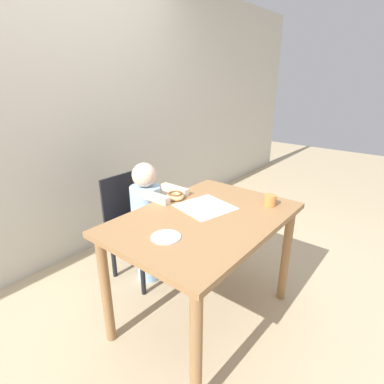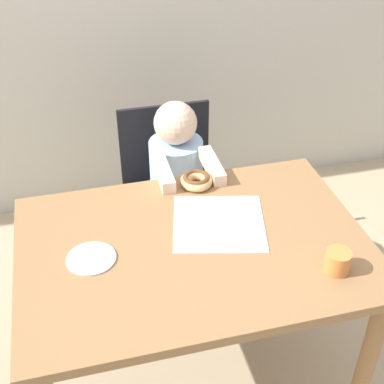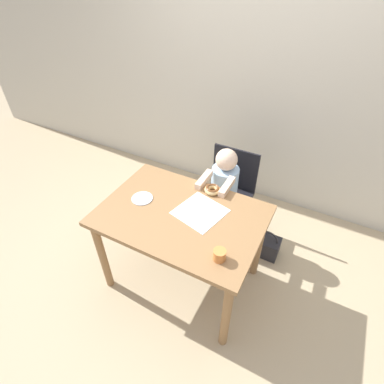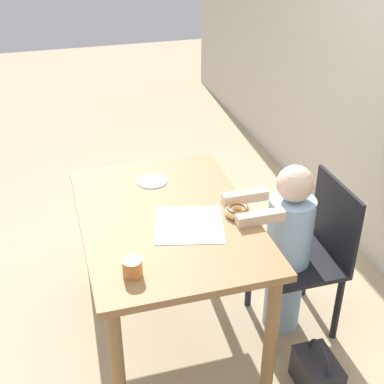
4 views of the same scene
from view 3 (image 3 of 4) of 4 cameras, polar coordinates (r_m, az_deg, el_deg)
ground_plane at (r=2.69m, az=-1.70°, el=-15.92°), size 12.00×12.00×0.00m
wall_back at (r=2.99m, az=11.97°, el=19.99°), size 8.00×0.05×2.50m
dining_table at (r=2.19m, az=-2.03°, el=-6.26°), size 1.15×0.80×0.76m
chair at (r=2.79m, az=6.86°, el=-0.20°), size 0.43×0.41×0.84m
child_figure at (r=2.67m, az=5.95°, el=-0.76°), size 0.25×0.44×0.97m
donut at (r=2.28m, az=3.91°, el=0.51°), size 0.12×0.12×0.04m
napkin at (r=2.12m, az=1.54°, el=-3.76°), size 0.38×0.38×0.00m
handbag at (r=2.86m, az=13.84°, el=-9.84°), size 0.24×0.17×0.28m
cup at (r=1.82m, az=5.25°, el=-11.82°), size 0.08×0.08×0.07m
plate at (r=2.25m, az=-9.48°, el=-1.20°), size 0.16×0.16×0.01m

